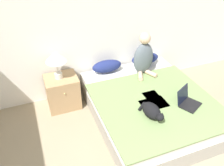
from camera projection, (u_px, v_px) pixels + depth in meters
name	position (u px, v px, depth m)	size (l,w,h in m)	color
wall_back	(101.00, 21.00, 3.81)	(6.19, 0.05, 2.55)	white
bed	(149.00, 106.00, 3.68)	(1.68, 2.03, 0.45)	#9E998E
pillow_near	(107.00, 66.00, 4.05)	(0.52, 0.24, 0.20)	navy
pillow_far	(145.00, 59.00, 4.27)	(0.52, 0.24, 0.20)	navy
person_sitting	(144.00, 57.00, 3.89)	(0.35, 0.34, 0.72)	slate
cat_tabby	(152.00, 111.00, 3.10)	(0.24, 0.49, 0.19)	black
laptop_open	(187.00, 101.00, 3.34)	(0.38, 0.38, 0.24)	black
nightstand	(63.00, 92.00, 3.91)	(0.51, 0.46, 0.56)	tan
table_lamp	(56.00, 58.00, 3.54)	(0.33, 0.33, 0.46)	beige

